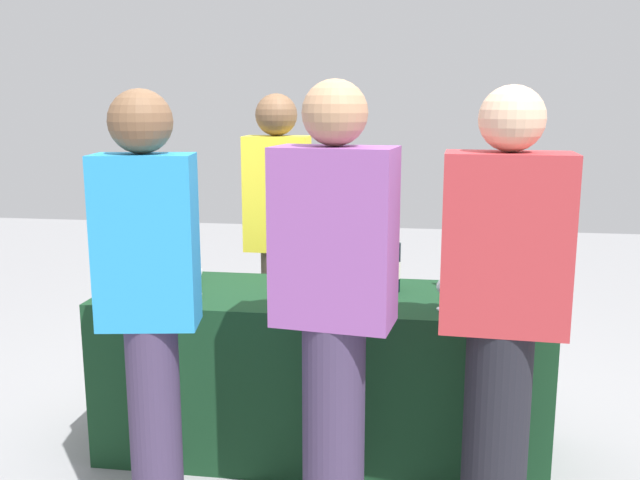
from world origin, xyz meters
name	(u,v)px	position (x,y,z in m)	size (l,w,h in m)	color
ground_plane	(320,448)	(0.00, 0.00, 0.00)	(12.00, 12.00, 0.00)	gray
tasting_table	(320,373)	(0.00, 0.00, 0.38)	(2.01, 0.66, 0.77)	#14381E
wine_bottle_0	(192,260)	(-0.64, 0.11, 0.88)	(0.07, 0.07, 0.31)	black
wine_bottle_1	(312,266)	(-0.05, 0.07, 0.88)	(0.08, 0.08, 0.30)	black
wine_bottle_2	(371,263)	(0.22, 0.15, 0.89)	(0.07, 0.07, 0.33)	black
wine_bottle_3	(393,266)	(0.33, 0.09, 0.89)	(0.07, 0.07, 0.32)	black
wine_bottle_4	(463,269)	(0.64, 0.10, 0.88)	(0.07, 0.07, 0.32)	black
wine_glass_0	(176,274)	(-0.64, -0.14, 0.87)	(0.07, 0.07, 0.15)	silver
wine_glass_1	(195,273)	(-0.56, -0.10, 0.87)	(0.07, 0.07, 0.14)	silver
wine_glass_2	(348,283)	(0.15, -0.17, 0.87)	(0.07, 0.07, 0.14)	silver
wine_glass_3	(445,288)	(0.55, -0.17, 0.86)	(0.07, 0.07, 0.13)	silver
wine_glass_4	(477,285)	(0.69, -0.13, 0.87)	(0.07, 0.07, 0.14)	silver
ice_bucket	(155,271)	(-0.77, -0.03, 0.85)	(0.22, 0.22, 0.17)	silver
server_pouring	(278,231)	(-0.33, 0.64, 0.93)	(0.35, 0.22, 1.67)	brown
guest_0	(149,298)	(-0.52, -0.73, 0.93)	(0.38, 0.25, 1.67)	#3F3351
guest_1	(334,302)	(0.15, -0.65, 0.92)	(0.45, 0.29, 1.71)	#3F3351
guest_2	(502,309)	(0.74, -0.60, 0.91)	(0.45, 0.26, 1.69)	black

